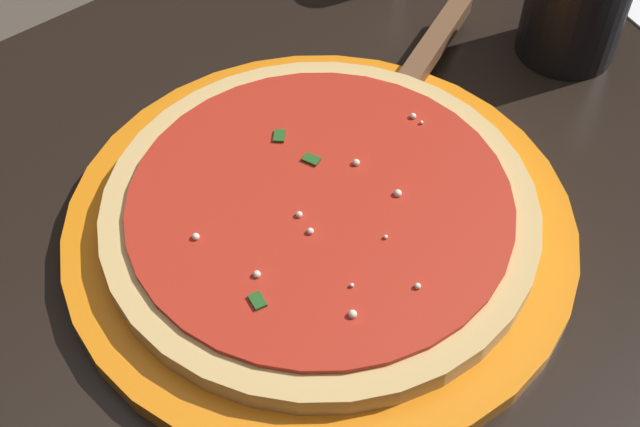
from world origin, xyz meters
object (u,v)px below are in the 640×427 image
object	(u,v)px
pizza_server	(415,73)
serving_plate	(320,225)
pizza	(320,209)
cup_tall_drink	(576,4)

from	to	relation	value
pizza_server	serving_plate	bearing A→B (deg)	-157.78
serving_plate	pizza	world-z (taller)	pizza
pizza	cup_tall_drink	distance (m)	0.30
serving_plate	cup_tall_drink	bearing A→B (deg)	3.44
pizza	pizza_server	world-z (taller)	pizza
pizza_server	cup_tall_drink	world-z (taller)	cup_tall_drink
pizza	pizza_server	distance (m)	0.17
serving_plate	pizza	bearing A→B (deg)	-133.09
pizza_server	pizza	bearing A→B (deg)	-157.78
pizza_server	cup_tall_drink	size ratio (longest dim) A/B	2.29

